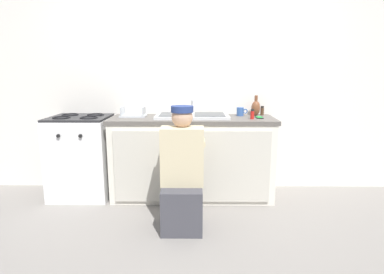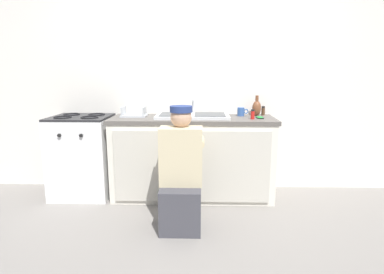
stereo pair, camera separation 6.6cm
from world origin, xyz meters
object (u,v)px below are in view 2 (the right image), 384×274
(plumber_person, at_px, (181,178))
(coffee_mug, at_px, (241,112))
(stove_range, at_px, (83,156))
(sink_double_basin, at_px, (193,116))
(cell_phone, at_px, (260,118))
(spice_bottle_pepper, at_px, (263,111))
(dish_rack_tray, at_px, (134,114))
(vase_decorative, at_px, (257,108))
(spice_bottle_red, at_px, (253,114))

(plumber_person, relative_size, coffee_mug, 8.76)
(stove_range, bearing_deg, sink_double_basin, 0.10)
(coffee_mug, bearing_deg, cell_phone, -45.22)
(coffee_mug, xyz_separation_m, cell_phone, (0.18, -0.18, -0.04))
(plumber_person, bearing_deg, spice_bottle_pepper, 47.17)
(dish_rack_tray, bearing_deg, vase_decorative, 4.95)
(plumber_person, relative_size, cell_phone, 7.89)
(dish_rack_tray, xyz_separation_m, vase_decorative, (1.38, 0.12, 0.07))
(stove_range, relative_size, vase_decorative, 4.03)
(spice_bottle_red, relative_size, coffee_mug, 0.83)
(vase_decorative, bearing_deg, stove_range, -175.28)
(stove_range, distance_m, spice_bottle_pepper, 2.13)
(sink_double_basin, xyz_separation_m, vase_decorative, (0.73, 0.16, 0.07))
(spice_bottle_red, relative_size, vase_decorative, 0.46)
(coffee_mug, distance_m, cell_phone, 0.26)
(dish_rack_tray, bearing_deg, stove_range, -175.82)
(sink_double_basin, height_order, coffee_mug, sink_double_basin)
(cell_phone, bearing_deg, spice_bottle_red, -138.33)
(sink_double_basin, distance_m, stove_range, 1.34)
(stove_range, relative_size, plumber_person, 0.84)
(sink_double_basin, height_order, cell_phone, sink_double_basin)
(dish_rack_tray, bearing_deg, spice_bottle_pepper, 6.16)
(sink_double_basin, distance_m, vase_decorative, 0.75)
(sink_double_basin, relative_size, cell_phone, 5.71)
(spice_bottle_pepper, bearing_deg, stove_range, -174.41)
(stove_range, height_order, coffee_mug, coffee_mug)
(cell_phone, bearing_deg, stove_range, 178.76)
(plumber_person, xyz_separation_m, cell_phone, (0.81, 0.72, 0.45))
(spice_bottle_pepper, distance_m, coffee_mug, 0.27)
(stove_range, xyz_separation_m, spice_bottle_pepper, (2.06, 0.20, 0.50))
(stove_range, height_order, dish_rack_tray, dish_rack_tray)
(plumber_person, bearing_deg, cell_phone, 41.49)
(stove_range, xyz_separation_m, dish_rack_tray, (0.60, 0.04, 0.47))
(plumber_person, xyz_separation_m, spice_bottle_pepper, (0.89, 0.96, 0.50))
(spice_bottle_red, bearing_deg, sink_double_basin, 168.96)
(plumber_person, bearing_deg, dish_rack_tray, 125.69)
(dish_rack_tray, relative_size, spice_bottle_pepper, 2.67)
(dish_rack_tray, bearing_deg, cell_phone, -3.56)
(spice_bottle_red, relative_size, spice_bottle_pepper, 1.00)
(spice_bottle_red, bearing_deg, dish_rack_tray, 172.70)
(sink_double_basin, xyz_separation_m, plumber_person, (-0.08, -0.76, -0.47))
(dish_rack_tray, height_order, spice_bottle_pepper, dish_rack_tray)
(sink_double_basin, height_order, spice_bottle_pepper, sink_double_basin)
(sink_double_basin, xyz_separation_m, spice_bottle_pepper, (0.81, 0.20, 0.03))
(sink_double_basin, xyz_separation_m, cell_phone, (0.73, -0.05, -0.01))
(spice_bottle_pepper, relative_size, coffee_mug, 0.83)
(stove_range, bearing_deg, spice_bottle_pepper, 5.59)
(stove_range, bearing_deg, cell_phone, -1.24)
(sink_double_basin, relative_size, spice_bottle_pepper, 7.62)
(sink_double_basin, height_order, dish_rack_tray, sink_double_basin)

